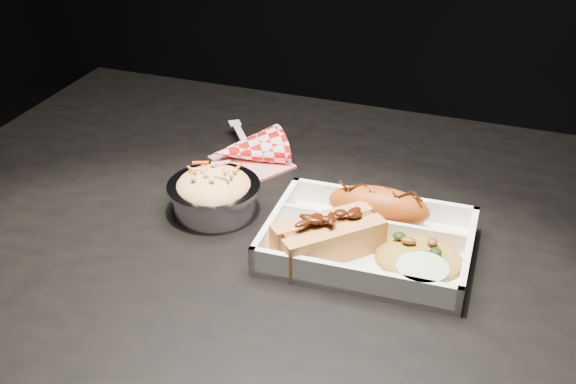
# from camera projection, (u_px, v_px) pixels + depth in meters

# --- Properties ---
(dining_table) EXTENTS (1.20, 0.80, 0.75)m
(dining_table) POSITION_uv_depth(u_px,v_px,m) (320.00, 279.00, 1.00)
(dining_table) COLOR black
(dining_table) RESTS_ON ground
(food_tray) EXTENTS (0.26, 0.19, 0.04)m
(food_tray) POSITION_uv_depth(u_px,v_px,m) (368.00, 245.00, 0.90)
(food_tray) COLOR white
(food_tray) RESTS_ON dining_table
(fried_pastry) EXTENTS (0.13, 0.06, 0.05)m
(fried_pastry) POSITION_uv_depth(u_px,v_px,m) (379.00, 206.00, 0.93)
(fried_pastry) COLOR #A44410
(fried_pastry) RESTS_ON food_tray
(hotdog) EXTENTS (0.13, 0.14, 0.06)m
(hotdog) POSITION_uv_depth(u_px,v_px,m) (328.00, 235.00, 0.88)
(hotdog) COLOR #CC8645
(hotdog) RESTS_ON food_tray
(fried_rice_mound) EXTENTS (0.11, 0.09, 0.03)m
(fried_rice_mound) POSITION_uv_depth(u_px,v_px,m) (420.00, 251.00, 0.87)
(fried_rice_mound) COLOR #AF8732
(fried_rice_mound) RESTS_ON food_tray
(cupcake_liner) EXTENTS (0.06, 0.06, 0.03)m
(cupcake_liner) POSITION_uv_depth(u_px,v_px,m) (421.00, 277.00, 0.82)
(cupcake_liner) COLOR #B6CF9C
(cupcake_liner) RESTS_ON food_tray
(foil_coleslaw_cup) EXTENTS (0.13, 0.13, 0.07)m
(foil_coleslaw_cup) POSITION_uv_depth(u_px,v_px,m) (214.00, 192.00, 0.97)
(foil_coleslaw_cup) COLOR silver
(foil_coleslaw_cup) RESTS_ON dining_table
(napkin_fork) EXTENTS (0.15, 0.16, 0.10)m
(napkin_fork) POSITION_uv_depth(u_px,v_px,m) (248.00, 150.00, 1.11)
(napkin_fork) COLOR red
(napkin_fork) RESTS_ON dining_table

